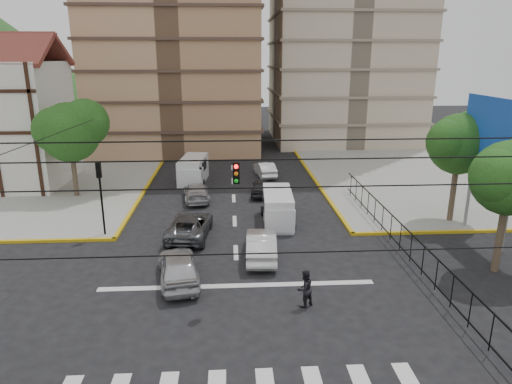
{
  "coord_description": "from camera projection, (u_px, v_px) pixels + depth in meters",
  "views": [
    {
      "loc": [
        -0.25,
        -18.16,
        10.4
      ],
      "look_at": [
        1.01,
        3.22,
        4.0
      ],
      "focal_mm": 32.0,
      "sensor_mm": 36.0,
      "label": 1
    }
  ],
  "objects": [
    {
      "name": "ground",
      "position": [
        238.0,
        299.0,
        20.36
      ],
      "size": [
        160.0,
        160.0,
        0.0
      ],
      "primitive_type": "plane",
      "color": "black",
      "rests_on": "ground"
    },
    {
      "name": "sidewalk_ne",
      "position": [
        457.0,
        177.0,
        40.59
      ],
      "size": [
        26.0,
        26.0,
        0.15
      ],
      "primitive_type": "cube",
      "color": "gray",
      "rests_on": "ground"
    },
    {
      "name": "stop_line",
      "position": [
        237.0,
        286.0,
        21.51
      ],
      "size": [
        13.0,
        0.4,
        0.01
      ],
      "primitive_type": "cube",
      "color": "silver",
      "rests_on": "ground"
    },
    {
      "name": "park_fence",
      "position": [
        399.0,
        252.0,
        25.17
      ],
      "size": [
        0.1,
        22.5,
        1.66
      ],
      "primitive_type": null,
      "color": "black",
      "rests_on": "ground"
    },
    {
      "name": "billboard",
      "position": [
        495.0,
        139.0,
        25.19
      ],
      "size": [
        0.36,
        6.2,
        8.1
      ],
      "color": "slate",
      "rests_on": "ground"
    },
    {
      "name": "tree_park_a",
      "position": [
        512.0,
        175.0,
        21.59
      ],
      "size": [
        4.41,
        3.6,
        6.83
      ],
      "color": "#473828",
      "rests_on": "ground"
    },
    {
      "name": "tree_park_c",
      "position": [
        461.0,
        141.0,
        28.25
      ],
      "size": [
        4.65,
        3.8,
        7.25
      ],
      "color": "#473828",
      "rests_on": "ground"
    },
    {
      "name": "tree_tudor",
      "position": [
        71.0,
        129.0,
        33.51
      ],
      "size": [
        5.39,
        4.4,
        7.43
      ],
      "color": "#473828",
      "rests_on": "ground"
    },
    {
      "name": "traffic_light_nw",
      "position": [
        100.0,
        187.0,
        26.49
      ],
      "size": [
        0.28,
        0.22,
        4.4
      ],
      "color": "black",
      "rests_on": "ground"
    },
    {
      "name": "traffic_light_hanging",
      "position": [
        237.0,
        184.0,
        16.72
      ],
      "size": [
        18.0,
        9.12,
        0.92
      ],
      "color": "black",
      "rests_on": "ground"
    },
    {
      "name": "van_right_lane",
      "position": [
        278.0,
        209.0,
        29.17
      ],
      "size": [
        2.0,
        4.64,
        2.06
      ],
      "rotation": [
        0.0,
        0.0,
        -0.05
      ],
      "color": "silver",
      "rests_on": "ground"
    },
    {
      "name": "van_left_lane",
      "position": [
        193.0,
        171.0,
        38.56
      ],
      "size": [
        2.4,
        4.97,
        2.16
      ],
      "rotation": [
        0.0,
        0.0,
        -0.12
      ],
      "color": "silver",
      "rests_on": "ground"
    },
    {
      "name": "car_silver_front_left",
      "position": [
        178.0,
        266.0,
        21.73
      ],
      "size": [
        2.56,
        4.76,
        1.54
      ],
      "primitive_type": "imported",
      "rotation": [
        0.0,
        0.0,
        3.31
      ],
      "color": "silver",
      "rests_on": "ground"
    },
    {
      "name": "car_white_front_right",
      "position": [
        261.0,
        245.0,
        24.32
      ],
      "size": [
        1.8,
        4.54,
        1.47
      ],
      "primitive_type": "imported",
      "rotation": [
        0.0,
        0.0,
        3.09
      ],
      "color": "silver",
      "rests_on": "ground"
    },
    {
      "name": "car_grey_mid_left",
      "position": [
        190.0,
        226.0,
        27.18
      ],
      "size": [
        2.78,
        5.19,
        1.39
      ],
      "primitive_type": "imported",
      "rotation": [
        0.0,
        0.0,
        3.04
      ],
      "color": "#54565B",
      "rests_on": "ground"
    },
    {
      "name": "car_silver_rear_left",
      "position": [
        196.0,
        192.0,
        34.11
      ],
      "size": [
        2.33,
        4.64,
        1.29
      ],
      "primitive_type": "imported",
      "rotation": [
        0.0,
        0.0,
        3.26
      ],
      "color": "#AFAFB4",
      "rests_on": "ground"
    },
    {
      "name": "car_darkgrey_mid_right",
      "position": [
        262.0,
        187.0,
        35.31
      ],
      "size": [
        1.93,
        3.84,
        1.26
      ],
      "primitive_type": "imported",
      "rotation": [
        0.0,
        0.0,
        3.02
      ],
      "color": "#262528",
      "rests_on": "ground"
    },
    {
      "name": "car_white_rear_right",
      "position": [
        265.0,
        169.0,
        40.86
      ],
      "size": [
        1.93,
        4.15,
        1.32
      ],
      "primitive_type": "imported",
      "rotation": [
        0.0,
        0.0,
        3.28
      ],
      "color": "white",
      "rests_on": "ground"
    },
    {
      "name": "pedestrian_crosswalk",
      "position": [
        305.0,
        289.0,
        19.53
      ],
      "size": [
        1.03,
        0.97,
        1.67
      ],
      "primitive_type": "imported",
      "rotation": [
        0.0,
        0.0,
        3.71
      ],
      "color": "black",
      "rests_on": "ground"
    }
  ]
}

